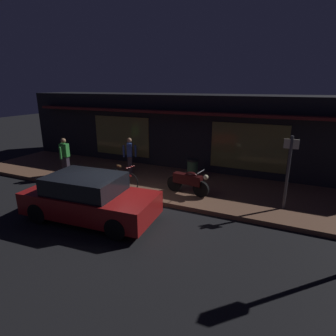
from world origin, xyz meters
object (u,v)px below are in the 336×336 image
(parked_car_near, at_px, (89,198))
(bicycle_parked, at_px, (123,178))
(motorcycle, at_px, (188,181))
(person_photographer, at_px, (65,156))
(person_bystander, at_px, (130,155))
(sign_post, at_px, (288,169))
(trash_bin, at_px, (192,170))

(parked_car_near, bearing_deg, bicycle_parked, 98.97)
(motorcycle, xyz_separation_m, person_photographer, (-5.79, -0.11, 0.38))
(bicycle_parked, bearing_deg, motorcycle, 7.68)
(person_bystander, xyz_separation_m, parked_car_near, (1.03, -4.02, -0.32))
(motorcycle, bearing_deg, parked_car_near, -127.75)
(bicycle_parked, bearing_deg, person_photographer, 175.73)
(sign_post, relative_size, trash_bin, 2.58)
(sign_post, bearing_deg, bicycle_parked, -175.15)
(person_bystander, bearing_deg, parked_car_near, -75.59)
(person_photographer, bearing_deg, bicycle_parked, -4.27)
(motorcycle, relative_size, bicycle_parked, 1.06)
(motorcycle, bearing_deg, bicycle_parked, -172.32)
(motorcycle, xyz_separation_m, parked_car_near, (-2.20, -2.84, 0.06))
(person_photographer, height_order, person_bystander, same)
(sign_post, distance_m, parked_car_near, 6.30)
(motorcycle, bearing_deg, trash_bin, 104.28)
(person_bystander, relative_size, trash_bin, 1.80)
(trash_bin, height_order, parked_car_near, parked_car_near)
(motorcycle, relative_size, person_bystander, 1.02)
(motorcycle, bearing_deg, person_bystander, 160.03)
(motorcycle, relative_size, trash_bin, 1.83)
(person_bystander, relative_size, sign_post, 0.70)
(parked_car_near, bearing_deg, person_bystander, 104.41)
(person_photographer, relative_size, trash_bin, 1.80)
(person_bystander, distance_m, sign_post, 6.61)
(trash_bin, bearing_deg, sign_post, -20.63)
(trash_bin, bearing_deg, bicycle_parked, -139.51)
(motorcycle, relative_size, person_photographer, 1.02)
(parked_car_near, bearing_deg, motorcycle, 52.25)
(person_photographer, relative_size, parked_car_near, 0.40)
(person_photographer, height_order, sign_post, sign_post)
(motorcycle, distance_m, sign_post, 3.40)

